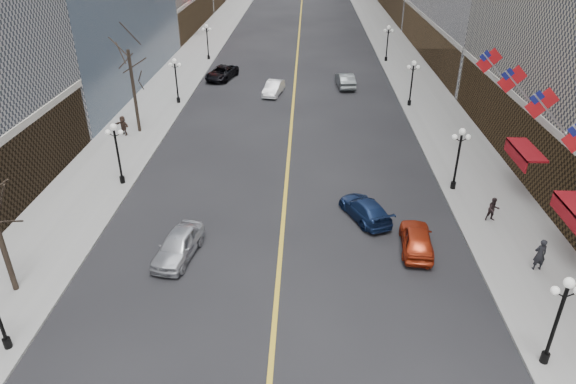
# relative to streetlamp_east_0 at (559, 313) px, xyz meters

# --- Properties ---
(sidewalk_east) EXTENTS (6.00, 230.00, 0.15)m
(sidewalk_east) POSITION_rel_streetlamp_east_0_xyz_m (2.20, 56.00, -2.83)
(sidewalk_east) COLOR gray
(sidewalk_east) RESTS_ON ground
(sidewalk_west) EXTENTS (6.00, 230.00, 0.15)m
(sidewalk_west) POSITION_rel_streetlamp_east_0_xyz_m (-25.80, 56.00, -2.83)
(sidewalk_west) COLOR gray
(sidewalk_west) RESTS_ON ground
(lane_line) EXTENTS (0.25, 200.00, 0.02)m
(lane_line) POSITION_rel_streetlamp_east_0_xyz_m (-11.80, 66.00, -2.89)
(lane_line) COLOR gold
(lane_line) RESTS_ON ground
(streetlamp_east_0) EXTENTS (1.26, 0.44, 4.52)m
(streetlamp_east_0) POSITION_rel_streetlamp_east_0_xyz_m (0.00, 0.00, 0.00)
(streetlamp_east_0) COLOR black
(streetlamp_east_0) RESTS_ON sidewalk_east
(streetlamp_east_1) EXTENTS (1.26, 0.44, 4.52)m
(streetlamp_east_1) POSITION_rel_streetlamp_east_0_xyz_m (0.00, 16.00, 0.00)
(streetlamp_east_1) COLOR black
(streetlamp_east_1) RESTS_ON sidewalk_east
(streetlamp_east_2) EXTENTS (1.26, 0.44, 4.52)m
(streetlamp_east_2) POSITION_rel_streetlamp_east_0_xyz_m (0.00, 34.00, 0.00)
(streetlamp_east_2) COLOR black
(streetlamp_east_2) RESTS_ON sidewalk_east
(streetlamp_east_3) EXTENTS (1.26, 0.44, 4.52)m
(streetlamp_east_3) POSITION_rel_streetlamp_east_0_xyz_m (0.00, 52.00, 0.00)
(streetlamp_east_3) COLOR black
(streetlamp_east_3) RESTS_ON sidewalk_east
(streetlamp_west_1) EXTENTS (1.26, 0.44, 4.52)m
(streetlamp_west_1) POSITION_rel_streetlamp_east_0_xyz_m (-23.60, 16.00, 0.00)
(streetlamp_west_1) COLOR black
(streetlamp_west_1) RESTS_ON sidewalk_west
(streetlamp_west_2) EXTENTS (1.26, 0.44, 4.52)m
(streetlamp_west_2) POSITION_rel_streetlamp_east_0_xyz_m (-23.60, 34.00, 0.00)
(streetlamp_west_2) COLOR black
(streetlamp_west_2) RESTS_ON sidewalk_west
(streetlamp_west_3) EXTENTS (1.26, 0.44, 4.52)m
(streetlamp_west_3) POSITION_rel_streetlamp_east_0_xyz_m (-23.60, 52.00, 0.00)
(streetlamp_west_3) COLOR black
(streetlamp_west_3) RESTS_ON sidewalk_west
(flag_3) EXTENTS (2.87, 0.12, 2.87)m
(flag_3) POSITION_rel_streetlamp_east_0_xyz_m (3.51, 13.00, 4.39)
(flag_3) COLOR #B2B2B7
(flag_3) RESTS_ON ground
(flag_4) EXTENTS (2.87, 0.12, 2.87)m
(flag_4) POSITION_rel_streetlamp_east_0_xyz_m (3.51, 18.00, 4.39)
(flag_4) COLOR #B2B2B7
(flag_4) RESTS_ON ground
(flag_5) EXTENTS (2.87, 0.12, 2.87)m
(flag_5) POSITION_rel_streetlamp_east_0_xyz_m (3.51, 23.00, 4.39)
(flag_5) COLOR #B2B2B7
(flag_5) RESTS_ON ground
(awning_c) EXTENTS (1.40, 4.00, 0.93)m
(awning_c) POSITION_rel_streetlamp_east_0_xyz_m (4.30, 16.00, 0.18)
(awning_c) COLOR maroon
(awning_c) RESTS_ON ground
(tree_west_far) EXTENTS (3.60, 3.60, 7.92)m
(tree_west_far) POSITION_rel_streetlamp_east_0_xyz_m (-25.30, 26.00, 3.34)
(tree_west_far) COLOR #2D231C
(tree_west_far) RESTS_ON sidewalk_west
(car_nb_near) EXTENTS (2.61, 4.81, 1.55)m
(car_nb_near) POSITION_rel_streetlamp_east_0_xyz_m (-17.54, 7.33, -2.13)
(car_nb_near) COLOR silver
(car_nb_near) RESTS_ON ground
(car_nb_mid) EXTENTS (2.32, 4.61, 1.45)m
(car_nb_mid) POSITION_rel_streetlamp_east_0_xyz_m (-14.00, 37.43, -2.18)
(car_nb_mid) COLOR silver
(car_nb_mid) RESTS_ON ground
(car_nb_far) EXTENTS (3.77, 5.90, 1.51)m
(car_nb_far) POSITION_rel_streetlamp_east_0_xyz_m (-20.48, 43.16, -2.14)
(car_nb_far) COLOR black
(car_nb_far) RESTS_ON ground
(car_sb_near) EXTENTS (3.58, 5.01, 1.35)m
(car_sb_near) POSITION_rel_streetlamp_east_0_xyz_m (-6.59, 11.97, -2.23)
(car_sb_near) COLOR #14264E
(car_sb_near) RESTS_ON ground
(car_sb_mid) EXTENTS (2.15, 4.49, 1.48)m
(car_sb_mid) POSITION_rel_streetlamp_east_0_xyz_m (-3.96, 8.54, -2.16)
(car_sb_mid) COLOR #A02A11
(car_sb_mid) RESTS_ON ground
(car_sb_far) EXTENTS (2.15, 5.00, 1.60)m
(car_sb_far) POSITION_rel_streetlamp_east_0_xyz_m (-6.10, 40.45, -2.10)
(car_sb_far) COLOR #555B5D
(car_sb_far) RESTS_ON ground
(ped_ne_corner) EXTENTS (0.74, 0.57, 1.91)m
(ped_ne_corner) POSITION_rel_streetlamp_east_0_xyz_m (2.24, 6.69, -1.80)
(ped_ne_corner) COLOR black
(ped_ne_corner) RESTS_ON sidewalk_east
(ped_east_walk) EXTENTS (0.81, 0.49, 1.59)m
(ped_east_walk) POSITION_rel_streetlamp_east_0_xyz_m (1.36, 11.74, -1.96)
(ped_east_walk) COLOR black
(ped_east_walk) RESTS_ON sidewalk_east
(ped_west_far) EXTENTS (1.61, 1.19, 1.72)m
(ped_west_far) POSITION_rel_streetlamp_east_0_xyz_m (-26.40, 25.10, -1.89)
(ped_west_far) COLOR #33241C
(ped_west_far) RESTS_ON sidewalk_west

